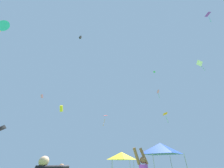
# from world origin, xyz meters

# --- Properties ---
(canopy_tent_yellow) EXTENTS (2.68, 2.68, 2.87)m
(canopy_tent_yellow) POSITION_xyz_m (2.70, 13.50, 2.43)
(canopy_tent_yellow) COLOR #9E9EA3
(canopy_tent_yellow) RESTS_ON ground
(canopy_tent_blue) EXTENTS (3.19, 3.19, 3.42)m
(canopy_tent_blue) POSITION_xyz_m (6.15, 9.37, 2.90)
(canopy_tent_blue) COLOR #9E9EA3
(canopy_tent_blue) RESTS_ON ground
(kite_pink_delta) EXTENTS (1.16, 1.19, 2.11)m
(kite_pink_delta) POSITION_xyz_m (13.60, 23.21, 16.89)
(kite_pink_delta) COLOR pink
(kite_yellow_box) EXTENTS (0.62, 1.32, 1.44)m
(kite_yellow_box) POSITION_xyz_m (-9.50, 25.22, 12.65)
(kite_yellow_box) COLOR yellow
(kite_black_box) EXTENTS (0.49, 0.62, 0.86)m
(kite_black_box) POSITION_xyz_m (-4.90, 13.50, 23.53)
(kite_black_box) COLOR black
(kite_cyan_delta) EXTENTS (1.25, 1.47, 2.61)m
(kite_cyan_delta) POSITION_xyz_m (-10.09, 4.05, 13.31)
(kite_cyan_delta) COLOR #2DB7CC
(kite_red_diamond) EXTENTS (1.68, 1.89, 3.00)m
(kite_red_diamond) POSITION_xyz_m (0.80, 29.37, 12.38)
(kite_red_diamond) COLOR red
(kite_black_diamond) EXTENTS (1.07, 1.10, 0.97)m
(kite_black_diamond) POSITION_xyz_m (-15.65, 17.74, 6.49)
(kite_black_diamond) COLOR black
(kite_green_delta) EXTENTS (0.80, 0.80, 0.40)m
(kite_green_delta) POSITION_xyz_m (15.84, 27.65, 26.35)
(kite_green_delta) COLOR green
(kite_white_diamond) EXTENTS (1.02, 1.00, 1.79)m
(kite_white_diamond) POSITION_xyz_m (14.50, 9.55, 14.56)
(kite_white_diamond) COLOR white
(kite_purple_diamond) EXTENTS (1.17, 1.07, 2.04)m
(kite_purple_diamond) POSITION_xyz_m (17.91, 7.42, 24.00)
(kite_purple_diamond) COLOR purple
(kite_pink_box) EXTENTS (0.66, 0.91, 1.03)m
(kite_pink_box) POSITION_xyz_m (-15.84, 27.56, 16.75)
(kite_pink_box) COLOR pink
(kite_orange_diamond) EXTENTS (1.30, 1.51, 2.46)m
(kite_orange_diamond) POSITION_xyz_m (16.21, 27.15, 12.52)
(kite_orange_diamond) COLOR orange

